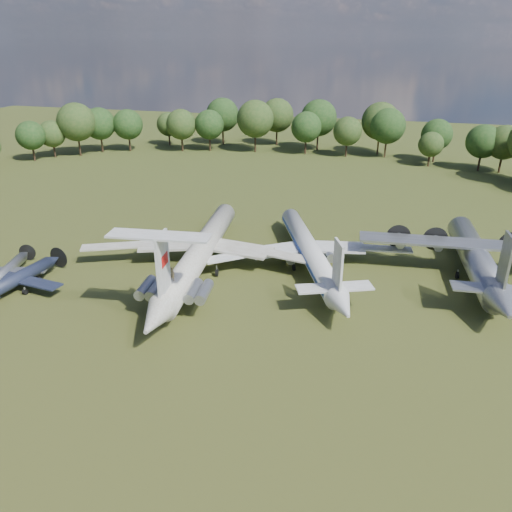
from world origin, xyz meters
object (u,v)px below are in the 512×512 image
(tu104_jet, at_px, (309,254))
(an12_transport, at_px, (475,261))
(small_prop_northwest, at_px, (7,273))
(person_on_il62, at_px, (172,274))
(il62_airliner, at_px, (201,255))
(small_prop_west, at_px, (17,282))

(tu104_jet, relative_size, an12_transport, 1.14)
(small_prop_northwest, distance_m, person_on_il62, 25.82)
(il62_airliner, xyz_separation_m, person_on_il62, (1.36, -12.32, 3.06))
(tu104_jet, distance_m, person_on_il62, 21.79)
(il62_airliner, relative_size, an12_transport, 1.30)
(il62_airliner, relative_size, tu104_jet, 1.15)
(tu104_jet, xyz_separation_m, small_prop_northwest, (-38.41, -14.63, -0.94))
(person_on_il62, bearing_deg, tu104_jet, -113.02)
(person_on_il62, bearing_deg, il62_airliner, -69.40)
(an12_transport, bearing_deg, tu104_jet, -177.42)
(small_prop_west, bearing_deg, tu104_jet, 33.76)
(il62_airliner, height_order, an12_transport, an12_transport)
(il62_airliner, bearing_deg, an12_transport, 5.29)
(il62_airliner, relative_size, small_prop_west, 2.63)
(small_prop_northwest, bearing_deg, an12_transport, 2.10)
(an12_transport, xyz_separation_m, small_prop_northwest, (-60.57, -17.32, -1.25))
(il62_airliner, bearing_deg, tu104_jet, 12.15)
(tu104_jet, xyz_separation_m, an12_transport, (22.16, 2.69, 0.31))
(tu104_jet, bearing_deg, small_prop_west, -176.33)
(il62_airliner, height_order, small_prop_northwest, il62_airliner)
(tu104_jet, distance_m, small_prop_northwest, 41.11)
(small_prop_west, distance_m, small_prop_northwest, 4.26)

